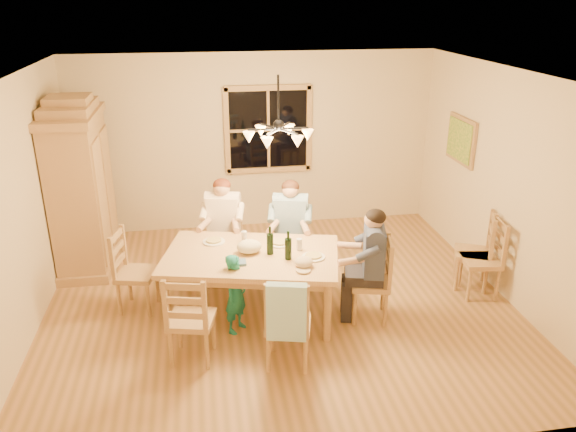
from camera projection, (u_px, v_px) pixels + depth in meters
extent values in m
plane|color=olive|center=(280.00, 302.00, 6.81)|extent=(5.50, 5.50, 0.00)
cube|color=white|center=(278.00, 75.00, 5.81)|extent=(5.50, 5.00, 0.02)
cube|color=beige|center=(255.00, 142.00, 8.60)|extent=(5.50, 0.02, 2.70)
cube|color=beige|center=(21.00, 211.00, 5.90)|extent=(0.02, 5.00, 2.70)
cube|color=beige|center=(506.00, 185.00, 6.72)|extent=(0.02, 5.00, 2.70)
cube|color=black|center=(268.00, 129.00, 8.54)|extent=(1.20, 0.03, 1.20)
cube|color=#9D6F45|center=(268.00, 130.00, 8.52)|extent=(1.30, 0.06, 1.30)
cube|color=olive|center=(461.00, 140.00, 7.72)|extent=(0.04, 0.78, 0.64)
cube|color=#1E6B2D|center=(459.00, 140.00, 7.72)|extent=(0.02, 0.68, 0.54)
cylinder|color=black|center=(278.00, 100.00, 5.91)|extent=(0.02, 0.02, 0.53)
sphere|color=black|center=(278.00, 125.00, 6.01)|extent=(0.12, 0.12, 0.12)
cylinder|color=black|center=(293.00, 128.00, 6.04)|extent=(0.34, 0.02, 0.02)
cone|color=#FFB259|center=(308.00, 135.00, 6.10)|extent=(0.13, 0.13, 0.12)
cylinder|color=black|center=(284.00, 126.00, 6.16)|extent=(0.19, 0.31, 0.02)
cone|color=#FFB259|center=(289.00, 130.00, 6.33)|extent=(0.13, 0.13, 0.12)
cylinder|color=black|center=(269.00, 126.00, 6.14)|extent=(0.19, 0.31, 0.02)
cone|color=#FFB259|center=(261.00, 131.00, 6.28)|extent=(0.13, 0.13, 0.12)
cylinder|color=black|center=(264.00, 129.00, 6.00)|extent=(0.34, 0.02, 0.02)
cone|color=#FFB259|center=(249.00, 137.00, 6.00)|extent=(0.13, 0.13, 0.12)
cylinder|color=black|center=(273.00, 132.00, 5.88)|extent=(0.19, 0.31, 0.02)
cone|color=#FFB259|center=(267.00, 143.00, 5.77)|extent=(0.13, 0.13, 0.12)
cylinder|color=black|center=(288.00, 132.00, 5.91)|extent=(0.19, 0.31, 0.02)
cone|color=#FFB259|center=(298.00, 142.00, 5.82)|extent=(0.13, 0.13, 0.12)
cube|color=olive|center=(82.00, 195.00, 7.42)|extent=(0.60, 1.30, 2.00)
cube|color=olive|center=(70.00, 116.00, 7.03)|extent=(0.66, 1.40, 0.10)
cube|color=olive|center=(69.00, 108.00, 7.00)|extent=(0.58, 1.00, 0.12)
cube|color=olive|center=(68.00, 100.00, 6.96)|extent=(0.52, 0.55, 0.10)
cube|color=#9D6F45|center=(102.00, 202.00, 7.17)|extent=(0.03, 0.55, 1.60)
cube|color=#9D6F45|center=(109.00, 186.00, 7.77)|extent=(0.03, 0.55, 1.60)
cube|color=olive|center=(91.00, 259.00, 7.77)|extent=(0.66, 1.40, 0.12)
cube|color=tan|center=(251.00, 256.00, 6.31)|extent=(2.16, 1.60, 0.06)
cube|color=#9D6F45|center=(251.00, 263.00, 6.34)|extent=(1.98, 1.42, 0.10)
cylinder|color=#9D6F45|center=(166.00, 305.00, 6.06)|extent=(0.09, 0.09, 0.70)
cylinder|color=#9D6F45|center=(327.00, 312.00, 5.94)|extent=(0.09, 0.09, 0.70)
cylinder|color=#9D6F45|center=(188.00, 264.00, 6.97)|extent=(0.09, 0.09, 0.70)
cylinder|color=#9D6F45|center=(328.00, 269.00, 6.85)|extent=(0.09, 0.09, 0.70)
cube|color=#9D6F45|center=(224.00, 244.00, 7.30)|extent=(0.53, 0.51, 0.06)
cube|color=#9D6F45|center=(223.00, 225.00, 7.20)|extent=(0.38, 0.14, 0.54)
cube|color=#9D6F45|center=(290.00, 246.00, 7.24)|extent=(0.53, 0.51, 0.06)
cube|color=#9D6F45|center=(290.00, 227.00, 7.14)|extent=(0.38, 0.14, 0.54)
cube|color=#9D6F45|center=(191.00, 320.00, 5.60)|extent=(0.53, 0.51, 0.06)
cube|color=#9D6F45|center=(190.00, 296.00, 5.50)|extent=(0.38, 0.14, 0.54)
cube|color=#9D6F45|center=(288.00, 324.00, 5.54)|extent=(0.53, 0.51, 0.06)
cube|color=#9D6F45|center=(288.00, 300.00, 5.44)|extent=(0.38, 0.14, 0.54)
cube|color=#9D6F45|center=(137.00, 274.00, 6.51)|extent=(0.51, 0.53, 0.06)
cube|color=#9D6F45|center=(134.00, 253.00, 6.41)|extent=(0.14, 0.38, 0.54)
cube|color=#9D6F45|center=(370.00, 282.00, 6.32)|extent=(0.51, 0.53, 0.06)
cube|color=#9D6F45|center=(372.00, 261.00, 6.22)|extent=(0.14, 0.38, 0.54)
cube|color=#F7DCBF|center=(223.00, 216.00, 7.15)|extent=(0.44, 0.31, 0.52)
cube|color=#262328|center=(224.00, 238.00, 7.27)|extent=(0.47, 0.50, 0.14)
sphere|color=tan|center=(222.00, 188.00, 7.01)|extent=(0.21, 0.21, 0.21)
ellipsoid|color=#592614|center=(222.00, 185.00, 7.00)|extent=(0.22, 0.22, 0.17)
cube|color=#32668B|center=(290.00, 218.00, 7.09)|extent=(0.44, 0.31, 0.52)
cube|color=#262328|center=(290.00, 240.00, 7.21)|extent=(0.47, 0.50, 0.14)
sphere|color=tan|center=(290.00, 189.00, 6.95)|extent=(0.21, 0.21, 0.21)
ellipsoid|color=#381E11|center=(290.00, 187.00, 6.94)|extent=(0.22, 0.22, 0.17)
cube|color=#39405C|center=(372.00, 251.00, 6.18)|extent=(0.31, 0.44, 0.52)
cube|color=#262328|center=(371.00, 276.00, 6.30)|extent=(0.50, 0.47, 0.14)
sphere|color=tan|center=(374.00, 219.00, 6.04)|extent=(0.21, 0.21, 0.21)
ellipsoid|color=black|center=(374.00, 217.00, 6.03)|extent=(0.22, 0.22, 0.17)
cube|color=#9BC7D2|center=(287.00, 312.00, 5.27)|extent=(0.39, 0.19, 0.58)
cylinder|color=black|center=(270.00, 240.00, 6.24)|extent=(0.08, 0.08, 0.33)
cylinder|color=black|center=(288.00, 245.00, 6.13)|extent=(0.08, 0.08, 0.33)
cylinder|color=white|center=(214.00, 242.00, 6.59)|extent=(0.26, 0.26, 0.02)
cylinder|color=white|center=(280.00, 244.00, 6.54)|extent=(0.26, 0.26, 0.02)
cylinder|color=white|center=(313.00, 257.00, 6.21)|extent=(0.26, 0.26, 0.02)
cylinder|color=silver|center=(244.00, 237.00, 6.57)|extent=(0.06, 0.06, 0.14)
cylinder|color=silver|center=(299.00, 244.00, 6.37)|extent=(0.06, 0.06, 0.14)
ellipsoid|color=tan|center=(304.00, 262.00, 5.99)|extent=(0.20, 0.20, 0.11)
cube|color=slate|center=(238.00, 263.00, 6.06)|extent=(0.21, 0.18, 0.03)
ellipsoid|color=beige|center=(249.00, 247.00, 6.30)|extent=(0.28, 0.22, 0.15)
imported|color=#1A776E|center=(236.00, 294.00, 6.08)|extent=(0.38, 0.40, 0.91)
cube|color=#9D6F45|center=(481.00, 261.00, 6.83)|extent=(0.48, 0.50, 0.06)
cube|color=#9D6F45|center=(483.00, 241.00, 6.73)|extent=(0.10, 0.38, 0.54)
cube|color=#9D6F45|center=(472.00, 254.00, 7.03)|extent=(0.56, 0.57, 0.06)
cube|color=#9D6F45|center=(475.00, 234.00, 6.93)|extent=(0.20, 0.37, 0.54)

